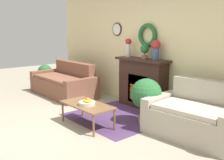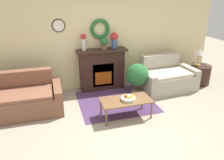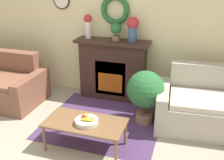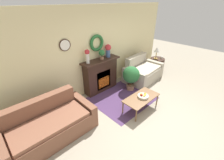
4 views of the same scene
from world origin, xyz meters
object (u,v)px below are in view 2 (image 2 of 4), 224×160
table_lamp (199,52)px  vase_on_mantel_left (83,41)px  side_table_by_loveseat (199,74)px  potted_plant_floor_by_loveseat (137,76)px  loveseat_right (166,78)px  coffee_table (126,101)px  couch_left (16,100)px  fruit_bowl (128,98)px  mug (208,64)px  fireplace (102,69)px  vase_on_mantel_right (114,39)px  potted_plant_on_mantel (104,42)px

table_lamp → vase_on_mantel_left: size_ratio=1.18×
side_table_by_loveseat → potted_plant_floor_by_loveseat: size_ratio=0.70×
potted_plant_floor_by_loveseat → loveseat_right: bearing=11.2°
coffee_table → couch_left: bearing=159.3°
table_lamp → vase_on_mantel_left: (-3.21, 0.41, 0.43)m
fruit_bowl → potted_plant_floor_by_loveseat: size_ratio=0.36×
mug → vase_on_mantel_left: vase_on_mantel_left is taller
fireplace → loveseat_right: (1.67, -0.52, -0.24)m
table_lamp → mug: 0.43m
fireplace → coffee_table: fireplace is taller
vase_on_mantel_left → table_lamp: bearing=-7.4°
couch_left → loveseat_right: (3.82, 0.23, 0.01)m
vase_on_mantel_right → coffee_table: bearing=-98.2°
side_table_by_loveseat → potted_plant_on_mantel: bearing=170.6°
fireplace → loveseat_right: size_ratio=0.85×
potted_plant_floor_by_loveseat → couch_left: bearing=-179.2°
vase_on_mantel_right → potted_plant_on_mantel: vase_on_mantel_right is taller
mug → fruit_bowl: bearing=-159.2°
couch_left → side_table_by_loveseat: (4.96, 0.28, -0.03)m
fireplace → loveseat_right: fireplace is taller
mug → vase_on_mantel_left: 3.55m
table_lamp → fruit_bowl: bearing=-154.6°
couch_left → side_table_by_loveseat: bearing=2.9°
fireplace → fruit_bowl: fireplace is taller
side_table_by_loveseat → vase_on_mantel_right: 2.73m
fruit_bowl → mug: 2.99m
mug → potted_plant_floor_by_loveseat: bearing=-176.6°
couch_left → fruit_bowl: couch_left is taller
couch_left → vase_on_mantel_right: size_ratio=4.74×
potted_plant_on_mantel → fruit_bowl: bearing=-86.6°
couch_left → coffee_table: couch_left is taller
couch_left → vase_on_mantel_right: 2.82m
vase_on_mantel_right → fruit_bowl: bearing=-96.7°
table_lamp → vase_on_mantel_left: bearing=172.6°
fireplace → vase_on_mantel_right: bearing=0.9°
coffee_table → side_table_by_loveseat: bearing=22.9°
fruit_bowl → coffee_table: bearing=143.4°
vase_on_mantel_right → vase_on_mantel_left: bearing=180.0°
fireplace → fruit_bowl: (0.16, -1.63, -0.12)m
vase_on_mantel_left → side_table_by_loveseat: bearing=-8.2°
vase_on_mantel_left → potted_plant_floor_by_loveseat: size_ratio=0.49×
coffee_table → fruit_bowl: (0.04, -0.03, 0.08)m
coffee_table → fruit_bowl: size_ratio=3.51×
loveseat_right → potted_plant_floor_by_loveseat: 0.97m
table_lamp → mug: table_lamp is taller
loveseat_right → coffee_table: 1.89m
coffee_table → mug: bearing=20.0°
mug → potted_plant_on_mantel: size_ratio=0.32×
loveseat_right → vase_on_mantel_right: 1.76m
couch_left → vase_on_mantel_left: size_ratio=4.68×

